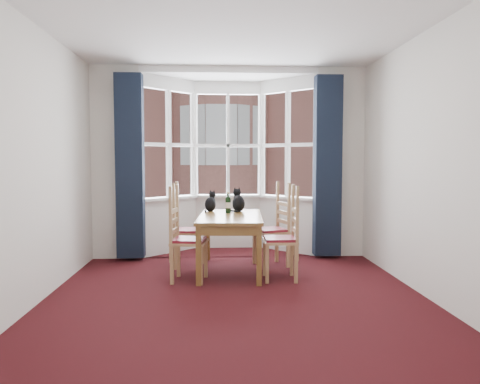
{
  "coord_description": "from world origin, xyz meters",
  "views": [
    {
      "loc": [
        -0.22,
        -4.65,
        1.45
      ],
      "look_at": [
        0.09,
        1.05,
        1.05
      ],
      "focal_mm": 35.0,
      "sensor_mm": 36.0,
      "label": 1
    }
  ],
  "objects": [
    {
      "name": "chair_right_near",
      "position": [
        0.65,
        0.88,
        0.47
      ],
      "size": [
        0.41,
        0.43,
        0.92
      ],
      "color": "#A98152",
      "rests_on": "floor"
    },
    {
      "name": "cat_right",
      "position": [
        0.11,
        1.76,
        0.86
      ],
      "size": [
        0.22,
        0.27,
        0.34
      ],
      "color": "black",
      "rests_on": "dining_table"
    },
    {
      "name": "bay_window",
      "position": [
        0.0,
        2.75,
        1.4
      ],
      "size": [
        2.76,
        0.94,
        2.8
      ],
      "color": "white",
      "rests_on": "floor"
    },
    {
      "name": "chair_left_far",
      "position": [
        -0.66,
        1.63,
        0.47
      ],
      "size": [
        0.42,
        0.44,
        0.92
      ],
      "color": "#A98152",
      "rests_on": "floor"
    },
    {
      "name": "chair_left_near",
      "position": [
        -0.62,
        0.89,
        0.47
      ],
      "size": [
        0.45,
        0.47,
        0.92
      ],
      "color": "#A98152",
      "rests_on": "floor"
    },
    {
      "name": "floor",
      "position": [
        0.0,
        0.0,
        0.0
      ],
      "size": [
        4.5,
        4.5,
        0.0
      ],
      "primitive_type": "plane",
      "color": "black",
      "rests_on": "ground"
    },
    {
      "name": "chair_right_far",
      "position": [
        0.63,
        1.65,
        0.47
      ],
      "size": [
        0.51,
        0.52,
        0.92
      ],
      "color": "#A98152",
      "rests_on": "floor"
    },
    {
      "name": "ceiling",
      "position": [
        0.0,
        0.0,
        2.8
      ],
      "size": [
        4.5,
        4.5,
        0.0
      ],
      "primitive_type": "plane",
      "rotation": [
        3.14,
        0.0,
        0.0
      ],
      "color": "white",
      "rests_on": "floor"
    },
    {
      "name": "tenement_building",
      "position": [
        0.0,
        14.01,
        1.6
      ],
      "size": [
        18.4,
        7.8,
        15.2
      ],
      "color": "#A86456",
      "rests_on": "street"
    },
    {
      "name": "candle_tall",
      "position": [
        -0.81,
        2.6,
        0.93
      ],
      "size": [
        0.06,
        0.06,
        0.12
      ],
      "primitive_type": "cylinder",
      "color": "white",
      "rests_on": "bay_window"
    },
    {
      "name": "wall_right",
      "position": [
        2.0,
        0.0,
        1.4
      ],
      "size": [
        0.0,
        4.5,
        4.5
      ],
      "primitive_type": "plane",
      "rotation": [
        1.57,
        0.0,
        -1.57
      ],
      "color": "silver",
      "rests_on": "floor"
    },
    {
      "name": "dining_table",
      "position": [
        -0.02,
        1.32,
        0.65
      ],
      "size": [
        0.89,
        1.53,
        0.73
      ],
      "color": "brown",
      "rests_on": "floor"
    },
    {
      "name": "street",
      "position": [
        0.0,
        32.25,
        -6.0
      ],
      "size": [
        80.0,
        80.0,
        0.0
      ],
      "primitive_type": "plane",
      "color": "#333335",
      "rests_on": "ground"
    },
    {
      "name": "wall_back_pier_right",
      "position": [
        1.65,
        2.25,
        1.4
      ],
      "size": [
        0.7,
        0.12,
        2.8
      ],
      "primitive_type": "cube",
      "color": "silver",
      "rests_on": "floor"
    },
    {
      "name": "wall_near",
      "position": [
        0.0,
        -2.25,
        1.4
      ],
      "size": [
        4.0,
        0.0,
        4.0
      ],
      "primitive_type": "plane",
      "rotation": [
        -1.57,
        0.0,
        0.0
      ],
      "color": "silver",
      "rests_on": "floor"
    },
    {
      "name": "wall_left",
      "position": [
        -2.0,
        0.0,
        1.4
      ],
      "size": [
        0.0,
        4.5,
        4.5
      ],
      "primitive_type": "plane",
      "rotation": [
        1.57,
        0.0,
        1.57
      ],
      "color": "silver",
      "rests_on": "floor"
    },
    {
      "name": "cat_left",
      "position": [
        -0.28,
        1.82,
        0.84
      ],
      "size": [
        0.22,
        0.25,
        0.3
      ],
      "color": "black",
      "rests_on": "dining_table"
    },
    {
      "name": "curtain_left",
      "position": [
        -1.42,
        2.07,
        1.35
      ],
      "size": [
        0.38,
        0.22,
        2.6
      ],
      "primitive_type": "cube",
      "color": "black",
      "rests_on": "floor"
    },
    {
      "name": "curtain_right",
      "position": [
        1.42,
        2.07,
        1.35
      ],
      "size": [
        0.38,
        0.22,
        2.6
      ],
      "primitive_type": "cube",
      "color": "black",
      "rests_on": "floor"
    },
    {
      "name": "wall_back_pier_left",
      "position": [
        -1.65,
        2.25,
        1.4
      ],
      "size": [
        0.7,
        0.12,
        2.8
      ],
      "primitive_type": "cube",
      "color": "silver",
      "rests_on": "floor"
    },
    {
      "name": "wine_bottle",
      "position": [
        -0.04,
        1.59,
        0.85
      ],
      "size": [
        0.07,
        0.07,
        0.28
      ],
      "color": "black",
      "rests_on": "dining_table"
    }
  ]
}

